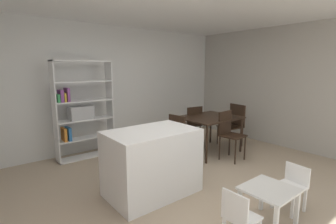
{
  "coord_description": "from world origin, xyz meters",
  "views": [
    {
      "loc": [
        -2.28,
        -2.44,
        1.75
      ],
      "look_at": [
        -0.02,
        0.39,
        1.11
      ],
      "focal_mm": 26.5,
      "sensor_mm": 36.0,
      "label": 1
    }
  ],
  "objects_px": {
    "dining_table": "(209,120)",
    "dining_chair_island_side": "(181,133)",
    "open_bookshelf": "(81,111)",
    "kitchen_island": "(152,162)",
    "child_chair_right": "(292,185)",
    "dining_chair_far": "(192,122)",
    "child_table": "(269,194)",
    "child_chair_left": "(239,216)",
    "dining_chair_near": "(229,131)",
    "dining_chair_window_side": "(234,121)"
  },
  "relations": [
    {
      "from": "child_table",
      "to": "child_chair_right",
      "type": "height_order",
      "value": "child_chair_right"
    },
    {
      "from": "child_chair_right",
      "to": "dining_chair_near",
      "type": "xyz_separation_m",
      "value": [
        0.82,
        1.62,
        0.24
      ]
    },
    {
      "from": "open_bookshelf",
      "to": "dining_chair_far",
      "type": "xyz_separation_m",
      "value": [
        2.21,
        -0.8,
        -0.38
      ]
    },
    {
      "from": "kitchen_island",
      "to": "child_table",
      "type": "relative_size",
      "value": 2.27
    },
    {
      "from": "child_chair_right",
      "to": "dining_chair_far",
      "type": "bearing_deg",
      "value": 169.24
    },
    {
      "from": "child_table",
      "to": "dining_chair_near",
      "type": "distance_m",
      "value": 2.12
    },
    {
      "from": "child_table",
      "to": "child_chair_right",
      "type": "bearing_deg",
      "value": -0.6
    },
    {
      "from": "open_bookshelf",
      "to": "dining_chair_window_side",
      "type": "bearing_deg",
      "value": -23.68
    },
    {
      "from": "child_chair_left",
      "to": "child_chair_right",
      "type": "xyz_separation_m",
      "value": [
        1.09,
        -0.0,
        -0.0
      ]
    },
    {
      "from": "dining_chair_window_side",
      "to": "kitchen_island",
      "type": "bearing_deg",
      "value": -67.27
    },
    {
      "from": "child_chair_left",
      "to": "dining_chair_window_side",
      "type": "bearing_deg",
      "value": -52.93
    },
    {
      "from": "open_bookshelf",
      "to": "dining_chair_far",
      "type": "height_order",
      "value": "open_bookshelf"
    },
    {
      "from": "dining_table",
      "to": "dining_chair_island_side",
      "type": "xyz_separation_m",
      "value": [
        -0.81,
        -0.01,
        -0.15
      ]
    },
    {
      "from": "dining_table",
      "to": "dining_chair_island_side",
      "type": "relative_size",
      "value": 1.32
    },
    {
      "from": "child_table",
      "to": "dining_chair_island_side",
      "type": "relative_size",
      "value": 0.6
    },
    {
      "from": "child_table",
      "to": "dining_chair_far",
      "type": "bearing_deg",
      "value": 62.84
    },
    {
      "from": "child_table",
      "to": "dining_chair_far",
      "type": "height_order",
      "value": "dining_chair_far"
    },
    {
      "from": "kitchen_island",
      "to": "dining_chair_island_side",
      "type": "relative_size",
      "value": 1.37
    },
    {
      "from": "child_chair_left",
      "to": "dining_chair_island_side",
      "type": "distance_m",
      "value": 2.41
    },
    {
      "from": "child_table",
      "to": "dining_chair_near",
      "type": "xyz_separation_m",
      "value": [
        1.36,
        1.62,
        0.19
      ]
    },
    {
      "from": "child_chair_right",
      "to": "dining_chair_island_side",
      "type": "bearing_deg",
      "value": -174.27
    },
    {
      "from": "open_bookshelf",
      "to": "child_chair_right",
      "type": "height_order",
      "value": "open_bookshelf"
    },
    {
      "from": "kitchen_island",
      "to": "dining_chair_window_side",
      "type": "bearing_deg",
      "value": 14.15
    },
    {
      "from": "child_chair_left",
      "to": "dining_chair_window_side",
      "type": "relative_size",
      "value": 0.63
    },
    {
      "from": "child_chair_right",
      "to": "dining_chair_window_side",
      "type": "bearing_deg",
      "value": 148.63
    },
    {
      "from": "dining_chair_island_side",
      "to": "dining_table",
      "type": "bearing_deg",
      "value": -94.75
    },
    {
      "from": "open_bookshelf",
      "to": "child_chair_right",
      "type": "relative_size",
      "value": 3.38
    },
    {
      "from": "kitchen_island",
      "to": "child_chair_left",
      "type": "distance_m",
      "value": 1.43
    },
    {
      "from": "kitchen_island",
      "to": "child_chair_right",
      "type": "bearing_deg",
      "value": -51.48
    },
    {
      "from": "child_table",
      "to": "child_chair_right",
      "type": "relative_size",
      "value": 0.97
    },
    {
      "from": "child_chair_left",
      "to": "dining_table",
      "type": "distance_m",
      "value": 2.89
    },
    {
      "from": "child_chair_right",
      "to": "kitchen_island",
      "type": "bearing_deg",
      "value": -135.13
    },
    {
      "from": "child_chair_left",
      "to": "dining_table",
      "type": "relative_size",
      "value": 0.5
    },
    {
      "from": "dining_chair_near",
      "to": "dining_chair_far",
      "type": "height_order",
      "value": "dining_chair_near"
    },
    {
      "from": "dining_table",
      "to": "dining_chair_far",
      "type": "xyz_separation_m",
      "value": [
        -0.01,
        0.51,
        -0.14
      ]
    },
    {
      "from": "child_chair_left",
      "to": "dining_chair_window_side",
      "type": "distance_m",
      "value": 3.46
    },
    {
      "from": "child_table",
      "to": "dining_chair_island_side",
      "type": "xyz_separation_m",
      "value": [
        0.57,
        2.13,
        0.17
      ]
    },
    {
      "from": "dining_chair_window_side",
      "to": "dining_chair_near",
      "type": "xyz_separation_m",
      "value": [
        -0.82,
        -0.5,
        0.01
      ]
    },
    {
      "from": "dining_chair_far",
      "to": "dining_chair_island_side",
      "type": "bearing_deg",
      "value": 40.15
    },
    {
      "from": "kitchen_island",
      "to": "dining_table",
      "type": "distance_m",
      "value": 2.1
    },
    {
      "from": "open_bookshelf",
      "to": "dining_table",
      "type": "distance_m",
      "value": 2.59
    },
    {
      "from": "open_bookshelf",
      "to": "child_chair_left",
      "type": "relative_size",
      "value": 3.19
    },
    {
      "from": "child_chair_right",
      "to": "open_bookshelf",
      "type": "bearing_deg",
      "value": -151.72
    },
    {
      "from": "open_bookshelf",
      "to": "kitchen_island",
      "type": "bearing_deg",
      "value": -82.78
    },
    {
      "from": "open_bookshelf",
      "to": "child_chair_left",
      "type": "xyz_separation_m",
      "value": [
        0.3,
        -3.45,
        -0.61
      ]
    },
    {
      "from": "child_table",
      "to": "dining_chair_island_side",
      "type": "height_order",
      "value": "dining_chair_island_side"
    },
    {
      "from": "dining_chair_island_side",
      "to": "dining_chair_far",
      "type": "xyz_separation_m",
      "value": [
        0.79,
        0.52,
        0.02
      ]
    },
    {
      "from": "kitchen_island",
      "to": "dining_chair_window_side",
      "type": "distance_m",
      "value": 2.87
    },
    {
      "from": "kitchen_island",
      "to": "child_table",
      "type": "bearing_deg",
      "value": -67.36
    },
    {
      "from": "dining_table",
      "to": "dining_chair_far",
      "type": "distance_m",
      "value": 0.53
    }
  ]
}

